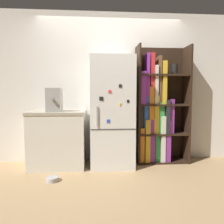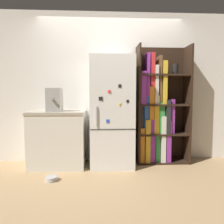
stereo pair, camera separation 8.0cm
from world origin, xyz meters
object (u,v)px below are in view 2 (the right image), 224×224
Objects in this scene: bookshelf at (157,113)px; espresso_machine at (55,100)px; pet_bowl at (52,178)px; refrigerator at (112,112)px.

bookshelf reaches higher than espresso_machine.
bookshelf reaches higher than pet_bowl.
espresso_machine is (-1.70, -0.20, 0.23)m from bookshelf.
espresso_machine is 1.20m from pet_bowl.
refrigerator is 0.80m from bookshelf.
bookshelf is 2.00m from pet_bowl.
espresso_machine is at bearing 95.49° from pet_bowl.
bookshelf is at bearing 10.71° from refrigerator.
refrigerator is 4.82× the size of espresso_machine.
refrigerator is 10.46× the size of pet_bowl.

